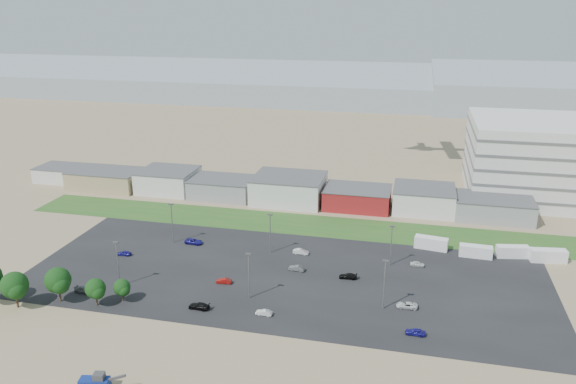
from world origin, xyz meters
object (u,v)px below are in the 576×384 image
(parked_car_10, at_px, (85,290))
(parked_car_9, at_px, (194,241))
(parked_car_7, at_px, (297,268))
(telehandler, at_px, (94,382))
(parked_car_2, at_px, (415,332))
(parked_car_5, at_px, (124,253))
(parked_car_4, at_px, (224,281))
(parked_car_11, at_px, (301,252))
(parked_car_0, at_px, (407,305))
(box_trailer_a, at_px, (431,243))
(parked_car_8, at_px, (417,264))
(parked_car_3, at_px, (199,306))
(parked_car_12, at_px, (348,276))
(parked_car_13, at_px, (264,313))

(parked_car_10, bearing_deg, parked_car_9, -20.29)
(parked_car_7, bearing_deg, telehandler, -18.06)
(parked_car_2, bearing_deg, parked_car_5, -102.48)
(parked_car_4, bearing_deg, parked_car_5, -110.91)
(parked_car_2, relative_size, parked_car_11, 0.96)
(parked_car_0, height_order, parked_car_11, parked_car_11)
(parked_car_7, bearing_deg, parked_car_9, -100.51)
(parked_car_5, xyz_separation_m, parked_car_9, (14.29, 10.67, 0.06))
(box_trailer_a, relative_size, parked_car_7, 2.17)
(parked_car_10, bearing_deg, parked_car_8, -63.83)
(telehandler, distance_m, parked_car_11, 63.10)
(parked_car_0, xyz_separation_m, parked_car_10, (-68.78, -9.47, 0.05))
(parked_car_10, bearing_deg, parked_car_3, -88.40)
(parked_car_0, bearing_deg, parked_car_7, -117.33)
(parked_car_3, bearing_deg, parked_car_12, 129.49)
(parked_car_8, distance_m, parked_car_13, 42.43)
(parked_car_4, relative_size, parked_car_13, 1.03)
(parked_car_10, bearing_deg, parked_car_5, 6.68)
(parked_car_2, xyz_separation_m, parked_car_12, (-15.49, 20.19, -0.05))
(parked_car_3, bearing_deg, parked_car_9, -152.43)
(parked_car_3, xyz_separation_m, parked_car_13, (13.74, 0.72, -0.09))
(parked_car_0, distance_m, parked_car_10, 69.43)
(parked_car_9, bearing_deg, parked_car_5, 130.49)
(parked_car_5, distance_m, parked_car_7, 44.05)
(parked_car_5, height_order, parked_car_9, parked_car_9)
(box_trailer_a, bearing_deg, parked_car_11, -152.57)
(parked_car_9, relative_size, parked_car_12, 1.14)
(parked_car_12, xyz_separation_m, parked_car_13, (-14.55, -19.84, -0.04))
(parked_car_2, relative_size, parked_car_3, 0.85)
(parked_car_7, relative_size, parked_car_10, 0.84)
(parked_car_8, height_order, parked_car_11, parked_car_11)
(parked_car_2, xyz_separation_m, parked_car_3, (-43.77, -0.37, 0.00))
(box_trailer_a, relative_size, parked_car_0, 1.91)
(parked_car_12, bearing_deg, parked_car_0, 49.85)
(parked_car_4, height_order, parked_car_11, parked_car_11)
(box_trailer_a, xyz_separation_m, parked_car_2, (-3.19, -41.60, -0.91))
(parked_car_10, bearing_deg, parked_car_7, -60.63)
(parked_car_8, bearing_deg, parked_car_9, 91.39)
(parked_car_5, bearing_deg, telehandler, 21.93)
(parked_car_11, bearing_deg, parked_car_4, 146.64)
(parked_car_8, distance_m, parked_car_9, 57.55)
(telehandler, height_order, box_trailer_a, telehandler)
(parked_car_4, relative_size, parked_car_9, 0.74)
(parked_car_2, xyz_separation_m, parked_car_5, (-71.89, 19.87, -0.05))
(parked_car_0, height_order, parked_car_5, parked_car_0)
(parked_car_11, bearing_deg, parked_car_13, 179.72)
(telehandler, distance_m, parked_car_9, 59.40)
(parked_car_2, distance_m, parked_car_3, 43.78)
(parked_car_9, bearing_deg, parked_car_4, -137.92)
(parked_car_11, bearing_deg, parked_car_2, -134.84)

